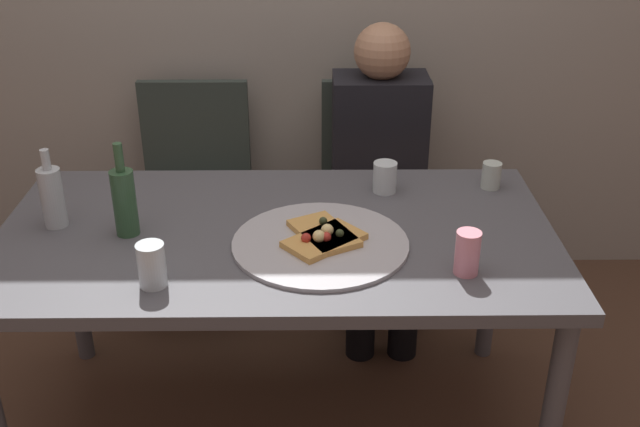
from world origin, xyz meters
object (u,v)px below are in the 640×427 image
at_px(dining_table, 277,253).
at_px(beer_bottle, 124,200).
at_px(pizza_slice_extra, 324,233).
at_px(tumbler_far, 152,265).
at_px(wine_glass, 491,175).
at_px(guest_in_sweater, 380,167).
at_px(wine_bottle, 52,196).
at_px(pizza_slice_last, 324,240).
at_px(tumbler_near, 385,177).
at_px(pizza_tray, 320,243).
at_px(chair_left, 195,182).
at_px(soda_can, 467,253).
at_px(chair_right, 376,181).

bearing_deg(dining_table, beer_bottle, -178.30).
relative_size(dining_table, pizza_slice_extra, 6.40).
distance_m(dining_table, tumbler_far, 0.44).
relative_size(wine_glass, guest_in_sweater, 0.07).
bearing_deg(wine_bottle, pizza_slice_last, -10.04).
height_order(tumbler_near, wine_glass, tumbler_near).
xyz_separation_m(pizza_tray, guest_in_sweater, (0.24, 0.78, -0.11)).
height_order(pizza_slice_extra, chair_left, chair_left).
distance_m(pizza_tray, pizza_slice_extra, 0.04).
xyz_separation_m(wine_glass, chair_left, (-1.06, 0.55, -0.27)).
height_order(dining_table, pizza_slice_last, pizza_slice_last).
bearing_deg(beer_bottle, wine_bottle, 166.80).
distance_m(wine_bottle, guest_in_sweater, 1.22).
bearing_deg(wine_bottle, soda_can, -13.63).
bearing_deg(wine_glass, tumbler_near, -175.93).
bearing_deg(guest_in_sweater, tumbler_far, 55.74).
bearing_deg(pizza_tray, soda_can, -21.71).
relative_size(tumbler_near, chair_right, 0.11).
xyz_separation_m(pizza_slice_extra, chair_left, (-0.51, 0.90, -0.25)).
distance_m(dining_table, pizza_tray, 0.18).
xyz_separation_m(dining_table, tumbler_far, (-0.30, -0.29, 0.13)).
xyz_separation_m(pizza_slice_last, chair_right, (0.23, 0.94, -0.25)).
xyz_separation_m(pizza_slice_extra, chair_right, (0.23, 0.90, -0.25)).
xyz_separation_m(dining_table, wine_glass, (0.69, 0.29, 0.12)).
height_order(pizza_slice_extra, wine_bottle, wine_bottle).
xyz_separation_m(tumbler_far, guest_in_sweater, (0.67, 0.98, -0.16)).
relative_size(pizza_slice_last, chair_left, 0.28).
relative_size(tumbler_near, soda_can, 0.82).
height_order(tumbler_near, chair_right, chair_right).
bearing_deg(pizza_slice_last, pizza_slice_extra, 87.08).
bearing_deg(chair_left, pizza_slice_last, 118.46).
distance_m(tumbler_near, tumbler_far, 0.85).
bearing_deg(tumbler_far, tumbler_near, 41.00).
relative_size(tumbler_far, guest_in_sweater, 0.10).
height_order(pizza_tray, guest_in_sweater, guest_in_sweater).
distance_m(dining_table, wine_glass, 0.76).
bearing_deg(dining_table, pizza_tray, -34.92).
relative_size(pizza_tray, tumbler_far, 4.22).
relative_size(dining_table, wine_bottle, 6.76).
xyz_separation_m(pizza_tray, wine_bottle, (-0.78, 0.13, 0.09)).
bearing_deg(chair_right, guest_in_sweater, 90.00).
relative_size(beer_bottle, chair_left, 0.31).
relative_size(wine_bottle, soda_can, 1.98).
distance_m(dining_table, chair_right, 0.93).
relative_size(wine_bottle, tumbler_far, 2.04).
distance_m(tumbler_near, chair_right, 0.64).
bearing_deg(wine_glass, wine_bottle, -169.38).
bearing_deg(wine_glass, soda_can, -108.55).
bearing_deg(chair_left, beer_bottle, 86.17).
xyz_separation_m(tumbler_near, chair_left, (-0.71, 0.57, -0.28)).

